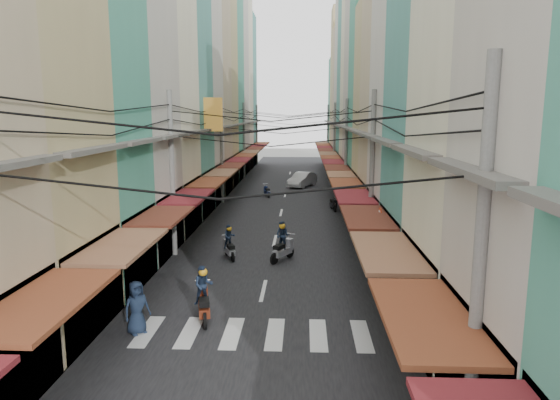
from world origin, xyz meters
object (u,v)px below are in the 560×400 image
(bicycle, at_px, (402,260))
(traffic_sign, at_px, (380,228))
(market_umbrella, at_px, (438,250))
(white_car, at_px, (302,187))

(bicycle, distance_m, traffic_sign, 4.41)
(bicycle, bearing_deg, traffic_sign, 167.68)
(market_umbrella, bearing_deg, traffic_sign, 116.44)
(white_car, height_order, market_umbrella, market_umbrella)
(market_umbrella, bearing_deg, white_car, 99.00)
(bicycle, height_order, market_umbrella, market_umbrella)
(white_car, relative_size, market_umbrella, 1.88)
(bicycle, distance_m, market_umbrella, 6.91)
(market_umbrella, height_order, traffic_sign, traffic_sign)
(traffic_sign, bearing_deg, white_car, 96.81)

